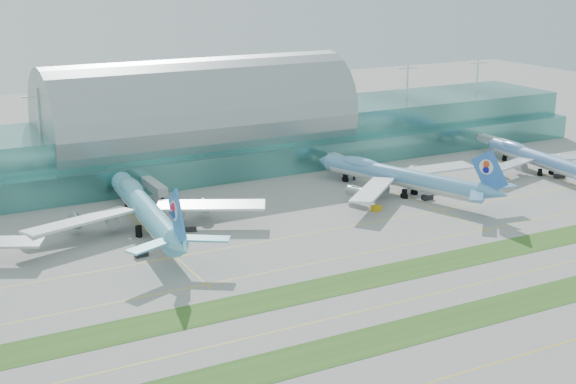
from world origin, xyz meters
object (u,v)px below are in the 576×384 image
airliner_b (145,208)px  airliner_c (399,176)px  terminal (199,133)px  airliner_d (540,158)px

airliner_b → airliner_c: bearing=2.6°
terminal → airliner_c: 82.43m
airliner_b → airliner_d: 155.85m
terminal → airliner_d: bearing=-31.3°
terminal → airliner_c: terminal is taller
airliner_b → airliner_c: (90.98, -3.68, -0.49)m
terminal → airliner_d: size_ratio=5.01×
terminal → airliner_b: terminal is taller
airliner_d → airliner_c: bearing=-176.6°
airliner_b → terminal: bearing=60.6°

